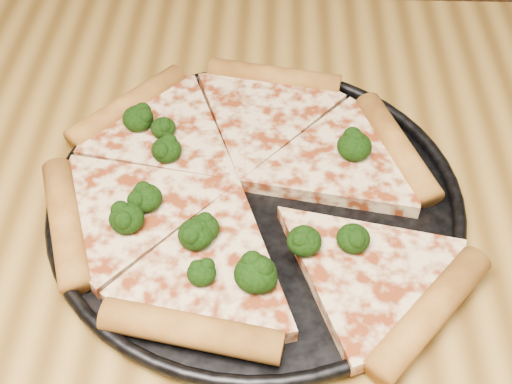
{
  "coord_description": "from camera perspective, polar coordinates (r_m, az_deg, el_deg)",
  "views": [
    {
      "loc": [
        0.05,
        -0.26,
        1.18
      ],
      "look_at": [
        0.04,
        0.12,
        0.77
      ],
      "focal_mm": 46.82,
      "sensor_mm": 36.0,
      "label": 1
    }
  ],
  "objects": [
    {
      "name": "broccoli_florets",
      "position": [
        0.54,
        -2.67,
        -1.16
      ],
      "size": [
        0.23,
        0.2,
        0.02
      ],
      "color": "black",
      "rests_on": "pizza"
    },
    {
      "name": "pizza_pan",
      "position": [
        0.57,
        0.0,
        -0.56
      ],
      "size": [
        0.35,
        0.35,
        0.02
      ],
      "color": "black",
      "rests_on": "dining_table"
    },
    {
      "name": "dining_table",
      "position": [
        0.59,
        -4.31,
        -15.88
      ],
      "size": [
        1.2,
        0.9,
        0.75
      ],
      "color": "olive",
      "rests_on": "ground"
    },
    {
      "name": "pizza",
      "position": [
        0.57,
        -0.87,
        0.44
      ],
      "size": [
        0.37,
        0.36,
        0.03
      ],
      "rotation": [
        0.0,
        0.0,
        -0.19
      ],
      "color": "#DEBD88",
      "rests_on": "pizza_pan"
    }
  ]
}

